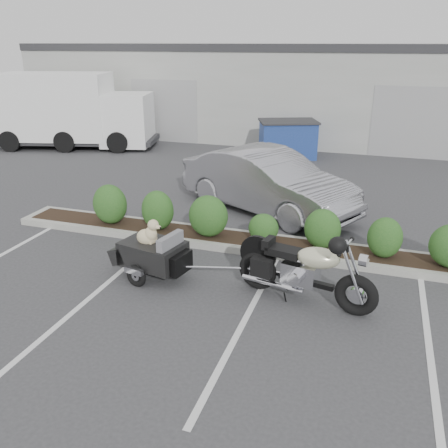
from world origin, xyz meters
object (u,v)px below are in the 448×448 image
(dumpster, at_px, (288,139))
(pet_trailer, at_px, (152,252))
(sedan, at_px, (268,182))
(delivery_truck, at_px, (75,112))
(motorcycle, at_px, (304,271))

(dumpster, bearing_deg, pet_trailer, -113.96)
(sedan, relative_size, dumpster, 1.93)
(pet_trailer, xyz_separation_m, delivery_truck, (-8.12, 9.50, 0.92))
(pet_trailer, relative_size, sedan, 0.41)
(pet_trailer, bearing_deg, sedan, 86.61)
(motorcycle, distance_m, pet_trailer, 2.78)
(dumpster, bearing_deg, motorcycle, -98.85)
(pet_trailer, bearing_deg, motorcycle, 11.19)
(delivery_truck, bearing_deg, sedan, -44.81)
(motorcycle, bearing_deg, sedan, 122.86)
(pet_trailer, relative_size, dumpster, 0.80)
(motorcycle, relative_size, delivery_truck, 0.36)
(sedan, bearing_deg, dumpster, 33.76)
(pet_trailer, bearing_deg, dumpster, 99.31)
(dumpster, bearing_deg, delivery_truck, 164.35)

